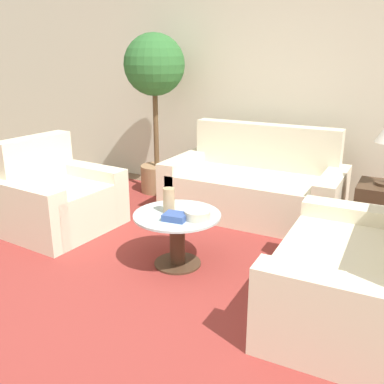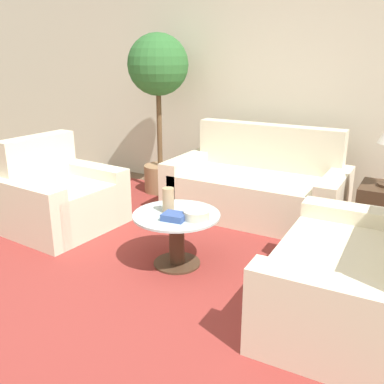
{
  "view_description": "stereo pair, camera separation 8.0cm",
  "coord_description": "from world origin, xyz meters",
  "px_view_note": "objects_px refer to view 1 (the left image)",
  "views": [
    {
      "loc": [
        1.67,
        -1.87,
        1.65
      ],
      "look_at": [
        0.09,
        1.09,
        0.55
      ],
      "focal_mm": 40.0,
      "sensor_mm": 36.0,
      "label": 1
    },
    {
      "loc": [
        1.74,
        -1.83,
        1.65
      ],
      "look_at": [
        0.09,
        1.09,
        0.55
      ],
      "focal_mm": 40.0,
      "sensor_mm": 36.0,
      "label": 2
    }
  ],
  "objects_px": {
    "potted_plant": "(155,81)",
    "vase": "(169,200)",
    "book_stack": "(175,217)",
    "armchair": "(57,200)",
    "sofa_main": "(255,187)",
    "bowl": "(197,215)",
    "coffee_table": "(177,232)",
    "loveseat": "(361,277)"
  },
  "relations": [
    {
      "from": "sofa_main",
      "to": "book_stack",
      "type": "relative_size",
      "value": 9.55
    },
    {
      "from": "sofa_main",
      "to": "vase",
      "type": "relative_size",
      "value": 8.89
    },
    {
      "from": "loveseat",
      "to": "coffee_table",
      "type": "distance_m",
      "value": 1.39
    },
    {
      "from": "sofa_main",
      "to": "vase",
      "type": "distance_m",
      "value": 1.46
    },
    {
      "from": "loveseat",
      "to": "coffee_table",
      "type": "height_order",
      "value": "loveseat"
    },
    {
      "from": "armchair",
      "to": "vase",
      "type": "bearing_deg",
      "value": -91.24
    },
    {
      "from": "coffee_table",
      "to": "vase",
      "type": "bearing_deg",
      "value": -179.12
    },
    {
      "from": "potted_plant",
      "to": "loveseat",
      "type": "bearing_deg",
      "value": -32.25
    },
    {
      "from": "coffee_table",
      "to": "book_stack",
      "type": "bearing_deg",
      "value": -66.09
    },
    {
      "from": "armchair",
      "to": "vase",
      "type": "distance_m",
      "value": 1.37
    },
    {
      "from": "sofa_main",
      "to": "vase",
      "type": "xyz_separation_m",
      "value": [
        -0.21,
        -1.42,
        0.25
      ]
    },
    {
      "from": "coffee_table",
      "to": "vase",
      "type": "height_order",
      "value": "vase"
    },
    {
      "from": "sofa_main",
      "to": "book_stack",
      "type": "xyz_separation_m",
      "value": [
        -0.09,
        -1.53,
        0.18
      ]
    },
    {
      "from": "sofa_main",
      "to": "armchair",
      "type": "relative_size",
      "value": 1.71
    },
    {
      "from": "book_stack",
      "to": "armchair",
      "type": "bearing_deg",
      "value": 164.22
    },
    {
      "from": "bowl",
      "to": "book_stack",
      "type": "relative_size",
      "value": 1.06
    },
    {
      "from": "loveseat",
      "to": "potted_plant",
      "type": "distance_m",
      "value": 3.21
    },
    {
      "from": "sofa_main",
      "to": "bowl",
      "type": "height_order",
      "value": "sofa_main"
    },
    {
      "from": "bowl",
      "to": "book_stack",
      "type": "distance_m",
      "value": 0.17
    },
    {
      "from": "sofa_main",
      "to": "armchair",
      "type": "height_order",
      "value": "sofa_main"
    },
    {
      "from": "potted_plant",
      "to": "bowl",
      "type": "height_order",
      "value": "potted_plant"
    },
    {
      "from": "bowl",
      "to": "book_stack",
      "type": "height_order",
      "value": "bowl"
    },
    {
      "from": "vase",
      "to": "armchair",
      "type": "bearing_deg",
      "value": 174.62
    },
    {
      "from": "book_stack",
      "to": "vase",
      "type": "bearing_deg",
      "value": 131.19
    },
    {
      "from": "sofa_main",
      "to": "bowl",
      "type": "relative_size",
      "value": 9.0
    },
    {
      "from": "potted_plant",
      "to": "coffee_table",
      "type": "bearing_deg",
      "value": -52.82
    },
    {
      "from": "potted_plant",
      "to": "vase",
      "type": "xyz_separation_m",
      "value": [
        1.11,
        -1.55,
        -0.79
      ]
    },
    {
      "from": "potted_plant",
      "to": "book_stack",
      "type": "height_order",
      "value": "potted_plant"
    },
    {
      "from": "armchair",
      "to": "book_stack",
      "type": "distance_m",
      "value": 1.49
    },
    {
      "from": "armchair",
      "to": "book_stack",
      "type": "relative_size",
      "value": 5.57
    },
    {
      "from": "potted_plant",
      "to": "bowl",
      "type": "bearing_deg",
      "value": -48.97
    },
    {
      "from": "coffee_table",
      "to": "armchair",
      "type": "bearing_deg",
      "value": 174.94
    },
    {
      "from": "vase",
      "to": "bowl",
      "type": "bearing_deg",
      "value": -3.79
    },
    {
      "from": "bowl",
      "to": "sofa_main",
      "type": "bearing_deg",
      "value": 92.04
    },
    {
      "from": "loveseat",
      "to": "coffee_table",
      "type": "relative_size",
      "value": 2.03
    },
    {
      "from": "coffee_table",
      "to": "bowl",
      "type": "height_order",
      "value": "bowl"
    },
    {
      "from": "armchair",
      "to": "coffee_table",
      "type": "relative_size",
      "value": 1.51
    },
    {
      "from": "sofa_main",
      "to": "book_stack",
      "type": "distance_m",
      "value": 1.54
    },
    {
      "from": "loveseat",
      "to": "potted_plant",
      "type": "relative_size",
      "value": 0.75
    },
    {
      "from": "loveseat",
      "to": "book_stack",
      "type": "relative_size",
      "value": 7.47
    },
    {
      "from": "loveseat",
      "to": "vase",
      "type": "xyz_separation_m",
      "value": [
        -1.46,
        0.06,
        0.26
      ]
    },
    {
      "from": "coffee_table",
      "to": "potted_plant",
      "type": "xyz_separation_m",
      "value": [
        -1.18,
        1.55,
        1.04
      ]
    }
  ]
}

